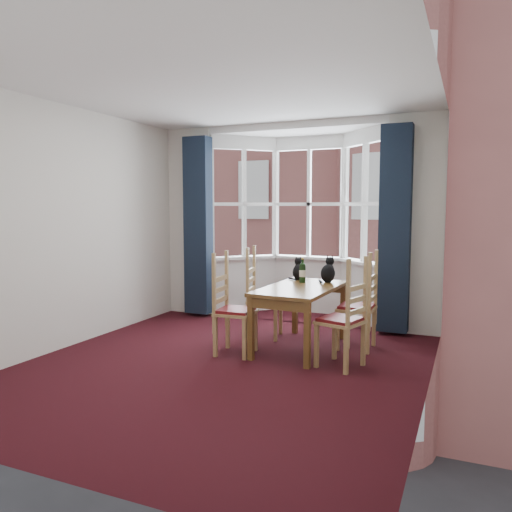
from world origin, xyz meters
The scene contains 21 objects.
floor centered at (0.00, 0.00, 0.00)m, with size 4.50×4.50×0.00m, color black.
ceiling centered at (0.00, 0.00, 2.80)m, with size 4.50×4.50×0.00m, color white.
wall_left centered at (-2.00, 0.00, 1.40)m, with size 4.50×4.50×0.00m, color silver.
wall_right centered at (2.00, 0.00, 1.40)m, with size 4.50×4.50×0.00m, color silver.
wall_near centered at (0.00, -2.25, 1.40)m, with size 4.00×4.00×0.00m, color silver.
wall_back_pier_left centered at (-1.65, 2.25, 1.40)m, with size 0.70×0.12×2.80m, color silver.
wall_back_pier_right centered at (1.65, 2.25, 1.40)m, with size 0.70×0.12×2.80m, color silver.
bay_window centered at (0.00, 2.75, 1.40)m, with size 2.76×0.94×2.80m.
curtain_left centered at (-1.42, 2.07, 1.35)m, with size 0.38×0.22×2.60m, color #172234.
curtain_right centered at (1.42, 2.07, 1.35)m, with size 0.38×0.22×2.60m, color #172234.
dining_table centered at (0.53, 1.00, 0.64)m, with size 0.80×1.41×0.73m.
chair_left_near centered at (-0.15, 0.51, 0.47)m, with size 0.43×0.45×0.92m.
chair_left_far centered at (-0.13, 1.30, 0.47)m, with size 0.47×0.49×0.92m.
chair_right_near centered at (1.20, 0.51, 0.47)m, with size 0.50×0.51×0.92m.
chair_right_far centered at (1.21, 1.27, 0.47)m, with size 0.41×0.43×0.92m.
cat_left centered at (0.34, 1.51, 0.84)m, with size 0.22×0.25×0.29m.
cat_right centered at (0.73, 1.45, 0.85)m, with size 0.17×0.24×0.33m.
wine_bottle centered at (0.46, 1.29, 0.86)m, with size 0.08×0.08×0.30m.
candle_tall centered at (-0.87, 2.60, 0.93)m, with size 0.06×0.06×0.12m, color white.
street centered at (0.00, 32.25, -6.00)m, with size 80.00×80.00×0.00m, color #333335.
tenement_building centered at (0.00, 14.01, 1.60)m, with size 18.40×7.80×15.20m.
Camera 1 is at (2.30, -4.39, 1.64)m, focal length 35.00 mm.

